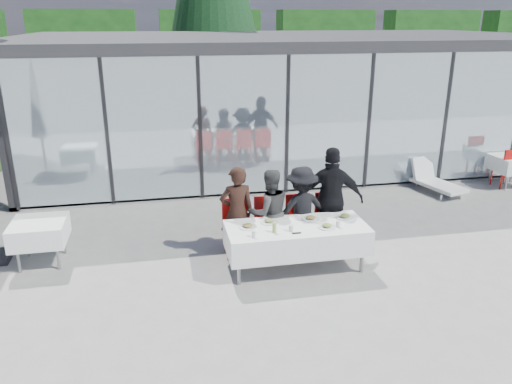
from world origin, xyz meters
TOP-DOWN VIEW (x-y plane):
  - ground at (0.00, 0.00)m, footprint 90.00×90.00m
  - pavilion at (2.00, 8.16)m, footprint 14.80×8.80m
  - treeline at (-2.00, 28.00)m, footprint 62.50×2.00m
  - dining_table at (0.27, 0.43)m, footprint 2.26×0.96m
  - diner_a at (-0.60, 1.06)m, footprint 0.63×0.63m
  - diner_chair_a at (-0.60, 1.18)m, footprint 0.44×0.44m
  - diner_b at (-0.04, 1.06)m, footprint 0.81×0.81m
  - diner_chair_b at (-0.04, 1.18)m, footprint 0.44×0.44m
  - diner_c at (0.52, 1.06)m, footprint 1.09×1.09m
  - diner_chair_c at (0.52, 1.18)m, footprint 0.44×0.44m
  - diner_d at (1.06, 1.06)m, footprint 1.36×1.36m
  - diner_chair_d at (1.06, 1.18)m, footprint 0.44×0.44m
  - plate_a at (-0.51, 0.51)m, footprint 0.29×0.29m
  - plate_b at (-0.14, 0.65)m, footprint 0.29×0.29m
  - plate_c at (0.56, 0.63)m, footprint 0.29×0.29m
  - plate_d at (1.14, 0.59)m, footprint 0.29×0.29m
  - plate_extra at (0.71, 0.27)m, footprint 0.29×0.29m
  - juice_bottle at (-0.14, 0.25)m, footprint 0.06×0.06m
  - drinking_glasses at (0.18, 0.21)m, footprint 1.46×0.19m
  - folded_eyeglasses at (0.18, 0.14)m, footprint 0.14×0.03m
  - spare_table_left at (-3.83, 1.45)m, footprint 0.86×0.86m
  - spare_table_right at (6.52, 3.51)m, footprint 0.86×0.86m
  - spare_chair_a at (6.65, 4.00)m, footprint 0.58×0.58m
  - spare_chair_b at (6.33, 3.40)m, footprint 0.45×0.45m
  - lounger at (4.53, 3.56)m, footprint 0.94×1.44m

SIDE VIEW (x-z plane):
  - ground at x=0.00m, z-range 0.00..0.00m
  - lounger at x=4.53m, z-range -0.10..0.62m
  - diner_chair_a at x=-0.60m, z-range 0.05..1.03m
  - diner_chair_b at x=-0.04m, z-range 0.05..1.03m
  - diner_chair_c at x=0.52m, z-range 0.05..1.03m
  - diner_chair_d at x=1.06m, z-range 0.05..1.03m
  - spare_chair_a at x=6.65m, z-range 0.05..1.03m
  - spare_chair_b at x=6.33m, z-range 0.05..1.03m
  - dining_table at x=0.27m, z-range 0.16..0.91m
  - spare_table_left at x=-3.83m, z-range 0.18..0.92m
  - spare_table_right at x=6.52m, z-range 0.18..0.92m
  - folded_eyeglasses at x=0.18m, z-range 0.75..0.76m
  - diner_b at x=-0.04m, z-range 0.00..1.52m
  - diner_c at x=0.52m, z-range 0.00..1.53m
  - plate_a at x=-0.51m, z-range 0.74..0.81m
  - plate_b at x=-0.14m, z-range 0.74..0.81m
  - plate_c at x=0.56m, z-range 0.74..0.81m
  - plate_d at x=1.14m, z-range 0.74..0.81m
  - plate_extra at x=0.71m, z-range 0.74..0.81m
  - drinking_glasses at x=0.18m, z-range 0.75..0.85m
  - diner_a at x=-0.60m, z-range 0.00..1.60m
  - juice_bottle at x=-0.14m, z-range 0.75..0.90m
  - diner_d at x=1.06m, z-range 0.00..1.84m
  - pavilion at x=2.00m, z-range 0.43..3.87m
  - treeline at x=-2.00m, z-range 0.00..4.40m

